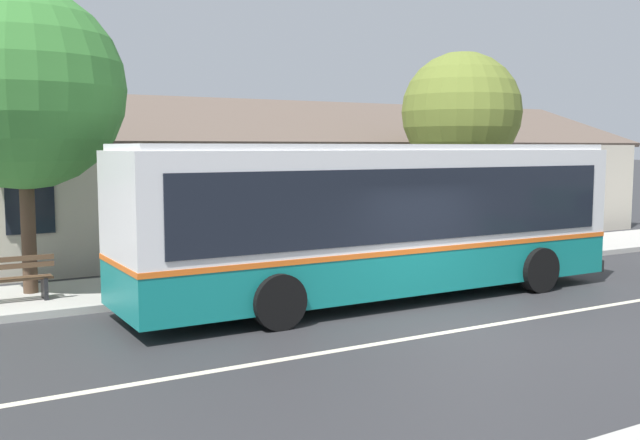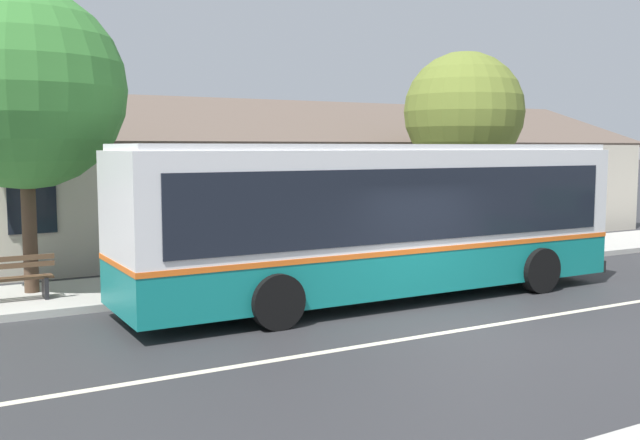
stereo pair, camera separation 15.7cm
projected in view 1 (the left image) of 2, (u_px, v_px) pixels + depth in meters
The scene contains 10 objects.
ground_plane at pixel (474, 328), 12.66m from camera, with size 300.00×300.00×0.00m, color #2D2D30.
sidewalk_far at pixel (310, 272), 17.82m from camera, with size 60.00×3.00×0.15m, color #ADAAA3.
lane_divider_stripe at pixel (474, 328), 12.66m from camera, with size 60.00×0.16×0.01m, color beige.
community_building at pixel (277, 187), 25.71m from camera, with size 26.49×10.26×5.91m.
transit_bus at pixel (381, 216), 14.97m from camera, with size 11.13×2.83×3.26m.
bench_by_building at pixel (11, 282), 14.00m from camera, with size 1.56×0.51×0.94m.
bench_down_street at pixel (246, 263), 16.24m from camera, with size 1.71×0.51×0.94m.
street_tree_primary at pixel (461, 113), 20.80m from camera, with size 3.49×3.49×5.96m.
street_tree_secondary at pixel (27, 96), 14.62m from camera, with size 4.16×4.16×6.47m.
bus_stop_sign at pixel (518, 203), 19.81m from camera, with size 0.36×0.07×2.40m.
Camera 1 is at (-8.56, -9.38, 3.20)m, focal length 40.00 mm.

